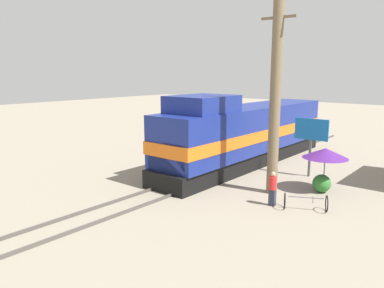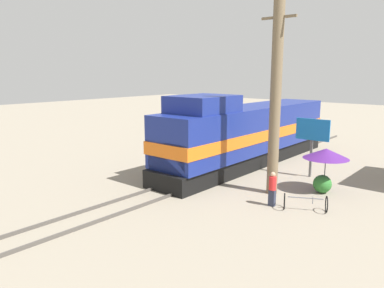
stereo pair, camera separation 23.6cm
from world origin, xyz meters
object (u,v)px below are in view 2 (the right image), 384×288
object	(u,v)px
billboard_sign	(312,134)
vendor_umbrella	(326,153)
person_bystander	(272,188)
locomotive	(246,134)
utility_pole	(276,96)
bicycle	(305,202)

from	to	relation	value
billboard_sign	vendor_umbrella	bearing A→B (deg)	-52.76
vendor_umbrella	person_bystander	bearing A→B (deg)	-105.53
locomotive	vendor_umbrella	distance (m)	6.59
billboard_sign	utility_pole	bearing A→B (deg)	-93.23
vendor_umbrella	locomotive	bearing A→B (deg)	160.29
billboard_sign	person_bystander	size ratio (longest dim) A/B	2.13
locomotive	billboard_sign	bearing A→B (deg)	0.28
person_bystander	bicycle	distance (m)	1.57
billboard_sign	person_bystander	world-z (taller)	billboard_sign
billboard_sign	bicycle	size ratio (longest dim) A/B	1.73
utility_pole	bicycle	bearing A→B (deg)	-28.24
vendor_umbrella	billboard_sign	distance (m)	2.88
locomotive	billboard_sign	size ratio (longest dim) A/B	4.85
locomotive	vendor_umbrella	bearing A→B (deg)	-19.71
utility_pole	bicycle	xyz separation A→B (m)	(2.36, -1.27, -4.55)
vendor_umbrella	bicycle	size ratio (longest dim) A/B	1.15
vendor_umbrella	utility_pole	bearing A→B (deg)	-134.83
utility_pole	vendor_umbrella	world-z (taller)	utility_pole
locomotive	bicycle	size ratio (longest dim) A/B	8.41
locomotive	vendor_umbrella	xyz separation A→B (m)	(6.20, -2.22, -0.05)
bicycle	vendor_umbrella	bearing A→B (deg)	-19.82
bicycle	locomotive	bearing A→B (deg)	23.43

